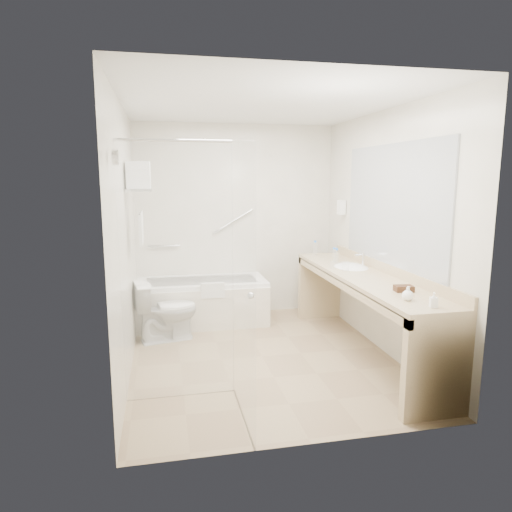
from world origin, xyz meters
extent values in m
plane|color=#9D8561|center=(0.00, 0.00, 0.00)|extent=(3.20, 3.20, 0.00)
cube|color=silver|center=(0.00, 0.00, 2.50)|extent=(2.60, 3.20, 0.10)
cube|color=silver|center=(0.00, 1.60, 1.25)|extent=(2.60, 0.10, 2.50)
cube|color=silver|center=(0.00, -1.60, 1.25)|extent=(2.60, 0.10, 2.50)
cube|color=silver|center=(-1.30, 0.00, 1.25)|extent=(0.10, 3.20, 2.50)
cube|color=silver|center=(1.30, 0.00, 1.25)|extent=(0.10, 3.20, 2.50)
cube|color=white|center=(-0.50, 1.25, 0.28)|extent=(1.60, 0.70, 0.55)
cube|color=silver|center=(-0.50, 0.89, 0.25)|extent=(1.60, 0.02, 0.50)
cube|color=silver|center=(-0.40, 0.90, 0.50)|extent=(0.28, 0.06, 0.18)
cylinder|color=silver|center=(-0.95, 1.56, 0.95)|extent=(0.40, 0.03, 0.03)
cylinder|color=silver|center=(-0.05, 1.56, 1.25)|extent=(0.53, 0.03, 0.33)
cube|color=silver|center=(-0.85, -0.70, 1.05)|extent=(0.90, 0.01, 2.10)
cube|color=silver|center=(-0.40, -1.15, 1.05)|extent=(0.02, 0.90, 2.10)
cylinder|color=silver|center=(-0.85, -0.70, 2.10)|extent=(0.90, 0.02, 0.02)
sphere|color=silver|center=(-0.37, -1.30, 1.00)|extent=(0.05, 0.05, 0.05)
cylinder|color=silver|center=(-1.25, -1.15, 1.95)|extent=(0.04, 0.10, 0.10)
cube|color=silver|center=(-1.17, 0.35, 1.70)|extent=(0.24, 0.55, 0.02)
cylinder|color=silver|center=(-1.17, 0.35, 1.48)|extent=(0.02, 0.55, 0.02)
cube|color=silver|center=(-1.17, 0.35, 1.32)|extent=(0.03, 0.42, 0.32)
cube|color=silver|center=(-1.17, 0.35, 1.76)|extent=(0.22, 0.40, 0.08)
cube|color=silver|center=(-1.17, 0.35, 1.84)|extent=(0.22, 0.40, 0.08)
cube|color=silver|center=(-1.17, 0.35, 1.93)|extent=(0.22, 0.40, 0.08)
cube|color=#C8B285|center=(1.02, -0.15, 0.82)|extent=(0.55, 2.70, 0.05)
cube|color=#C8B285|center=(1.29, -0.15, 0.90)|extent=(0.03, 2.70, 0.10)
cube|color=#C8B285|center=(0.77, -0.15, 0.77)|extent=(0.04, 2.70, 0.08)
cube|color=#C8B285|center=(1.02, -1.46, 0.40)|extent=(0.55, 0.08, 0.80)
cube|color=#C8B285|center=(1.02, 1.16, 0.40)|extent=(0.55, 0.08, 0.80)
ellipsoid|color=white|center=(1.05, 0.25, 0.82)|extent=(0.40, 0.52, 0.14)
cylinder|color=silver|center=(1.20, 0.25, 0.93)|extent=(0.03, 0.03, 0.14)
cube|color=#A4AAB0|center=(1.29, -0.15, 1.55)|extent=(0.02, 2.00, 1.20)
cube|color=white|center=(1.25, 1.05, 1.45)|extent=(0.08, 0.10, 0.18)
imported|color=white|center=(-0.95, 0.70, 0.34)|extent=(0.76, 0.52, 0.68)
cube|color=#442D18|center=(1.06, -0.87, 0.88)|extent=(0.17, 0.12, 0.05)
imported|color=white|center=(1.03, -1.36, 0.88)|extent=(0.08, 0.13, 0.05)
imported|color=white|center=(0.94, -1.13, 0.89)|extent=(0.12, 0.14, 0.09)
cylinder|color=silver|center=(0.99, 0.60, 0.92)|extent=(0.05, 0.05, 0.14)
cylinder|color=#2979E9|center=(0.99, 0.60, 1.01)|extent=(0.03, 0.03, 0.02)
cylinder|color=silver|center=(0.98, 0.48, 0.93)|extent=(0.05, 0.05, 0.15)
cylinder|color=#2979E9|center=(0.98, 0.48, 1.01)|extent=(0.03, 0.03, 0.02)
cylinder|color=silver|center=(0.92, 1.05, 0.93)|extent=(0.06, 0.06, 0.16)
cylinder|color=#2979E9|center=(0.92, 1.05, 1.03)|extent=(0.03, 0.03, 0.02)
cylinder|color=silver|center=(0.82, 0.19, 0.89)|extent=(0.07, 0.07, 0.08)
cylinder|color=silver|center=(0.90, 0.04, 0.90)|extent=(0.09, 0.09, 0.10)
camera|label=1|loc=(-0.96, -4.35, 1.82)|focal=32.00mm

